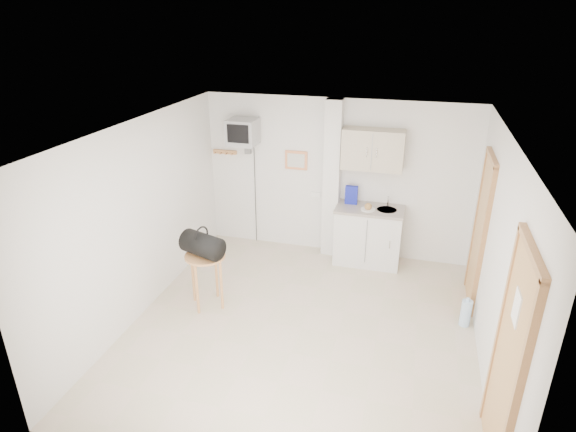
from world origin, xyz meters
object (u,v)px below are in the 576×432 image
(crt_television, at_px, (243,133))
(water_bottle, at_px, (466,313))
(duffel_bag, at_px, (202,245))
(round_table, at_px, (206,264))

(crt_television, height_order, water_bottle, crt_television)
(crt_television, distance_m, duffel_bag, 2.12)
(crt_television, height_order, round_table, crt_television)
(water_bottle, bearing_deg, crt_television, 157.76)
(crt_television, bearing_deg, water_bottle, -22.24)
(crt_television, bearing_deg, round_table, -86.64)
(round_table, xyz_separation_m, duffel_bag, (-0.02, -0.02, 0.29))
(water_bottle, bearing_deg, round_table, -172.60)
(crt_television, xyz_separation_m, round_table, (0.11, -1.83, -1.31))
(crt_television, height_order, duffel_bag, crt_television)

